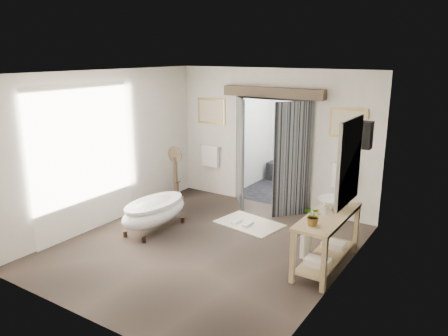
{
  "coord_description": "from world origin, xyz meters",
  "views": [
    {
      "loc": [
        3.98,
        -5.57,
        3.21
      ],
      "look_at": [
        0.0,
        0.6,
        1.25
      ],
      "focal_mm": 35.0,
      "sensor_mm": 36.0,
      "label": 1
    }
  ],
  "objects_px": {
    "vanity": "(325,236)",
    "rug": "(249,223)",
    "clawfoot_tub": "(154,211)",
    "basin": "(332,203)"
  },
  "relations": [
    {
      "from": "clawfoot_tub",
      "to": "rug",
      "type": "xyz_separation_m",
      "value": [
        1.34,
        1.2,
        -0.36
      ]
    },
    {
      "from": "clawfoot_tub",
      "to": "rug",
      "type": "height_order",
      "value": "clawfoot_tub"
    },
    {
      "from": "clawfoot_tub",
      "to": "basin",
      "type": "relative_size",
      "value": 3.36
    },
    {
      "from": "vanity",
      "to": "rug",
      "type": "bearing_deg",
      "value": 154.24
    },
    {
      "from": "clawfoot_tub",
      "to": "basin",
      "type": "xyz_separation_m",
      "value": [
        3.13,
        0.65,
        0.56
      ]
    },
    {
      "from": "vanity",
      "to": "rug",
      "type": "distance_m",
      "value": 2.07
    },
    {
      "from": "rug",
      "to": "basin",
      "type": "bearing_deg",
      "value": -17.11
    },
    {
      "from": "clawfoot_tub",
      "to": "rug",
      "type": "relative_size",
      "value": 1.28
    },
    {
      "from": "vanity",
      "to": "basin",
      "type": "bearing_deg",
      "value": 95.38
    },
    {
      "from": "clawfoot_tub",
      "to": "basin",
      "type": "distance_m",
      "value": 3.24
    }
  ]
}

